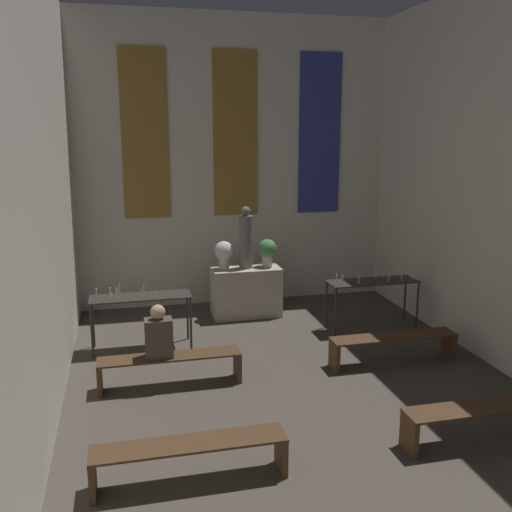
{
  "coord_description": "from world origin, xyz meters",
  "views": [
    {
      "loc": [
        -2.15,
        0.92,
        3.39
      ],
      "look_at": [
        0.0,
        9.99,
        1.29
      ],
      "focal_mm": 40.0,
      "sensor_mm": 36.0,
      "label": 1
    }
  ],
  "objects_px": {
    "altar": "(246,291)",
    "candle_rack_left": "(140,302)",
    "pew_back_left": "(170,364)",
    "statue": "(246,240)",
    "pew_third_right": "(486,415)",
    "pew_third_left": "(190,453)",
    "flower_vase_right": "(267,250)",
    "candle_rack_right": "(372,286)",
    "person_seated": "(159,334)",
    "flower_vase_left": "(224,253)",
    "pew_back_right": "(394,343)"
  },
  "relations": [
    {
      "from": "person_seated",
      "to": "candle_rack_right",
      "type": "bearing_deg",
      "value": 21.51
    },
    {
      "from": "flower_vase_left",
      "to": "person_seated",
      "type": "bearing_deg",
      "value": -116.85
    },
    {
      "from": "altar",
      "to": "statue",
      "type": "xyz_separation_m",
      "value": [
        0.0,
        0.0,
        0.97
      ]
    },
    {
      "from": "candle_rack_left",
      "to": "pew_back_right",
      "type": "height_order",
      "value": "candle_rack_left"
    },
    {
      "from": "altar",
      "to": "candle_rack_right",
      "type": "bearing_deg",
      "value": -32.3
    },
    {
      "from": "candle_rack_left",
      "to": "person_seated",
      "type": "height_order",
      "value": "person_seated"
    },
    {
      "from": "flower_vase_left",
      "to": "pew_back_right",
      "type": "xyz_separation_m",
      "value": [
        2.03,
        -2.69,
        -0.89
      ]
    },
    {
      "from": "person_seated",
      "to": "pew_back_left",
      "type": "bearing_deg",
      "value": -0.0
    },
    {
      "from": "flower_vase_right",
      "to": "candle_rack_left",
      "type": "height_order",
      "value": "flower_vase_right"
    },
    {
      "from": "flower_vase_right",
      "to": "pew_third_left",
      "type": "bearing_deg",
      "value": -112.53
    },
    {
      "from": "pew_third_right",
      "to": "person_seated",
      "type": "relative_size",
      "value": 2.64
    },
    {
      "from": "statue",
      "to": "pew_third_right",
      "type": "xyz_separation_m",
      "value": [
        1.63,
        -4.89,
        -1.11
      ]
    },
    {
      "from": "flower_vase_left",
      "to": "flower_vase_right",
      "type": "relative_size",
      "value": 1.0
    },
    {
      "from": "altar",
      "to": "pew_third_right",
      "type": "height_order",
      "value": "altar"
    },
    {
      "from": "flower_vase_left",
      "to": "statue",
      "type": "bearing_deg",
      "value": 0.0
    },
    {
      "from": "altar",
      "to": "candle_rack_left",
      "type": "relative_size",
      "value": 0.8
    },
    {
      "from": "flower_vase_left",
      "to": "person_seated",
      "type": "distance_m",
      "value": 3.05
    },
    {
      "from": "statue",
      "to": "flower_vase_left",
      "type": "distance_m",
      "value": 0.46
    },
    {
      "from": "pew_back_left",
      "to": "statue",
      "type": "bearing_deg",
      "value": 58.79
    },
    {
      "from": "statue",
      "to": "pew_back_right",
      "type": "height_order",
      "value": "statue"
    },
    {
      "from": "person_seated",
      "to": "pew_third_left",
      "type": "bearing_deg",
      "value": -86.48
    },
    {
      "from": "altar",
      "to": "person_seated",
      "type": "height_order",
      "value": "person_seated"
    },
    {
      "from": "flower_vase_left",
      "to": "pew_third_left",
      "type": "distance_m",
      "value": 5.12
    },
    {
      "from": "candle_rack_left",
      "to": "candle_rack_right",
      "type": "relative_size",
      "value": 1.0
    },
    {
      "from": "statue",
      "to": "pew_third_left",
      "type": "relative_size",
      "value": 0.59
    },
    {
      "from": "candle_rack_right",
      "to": "pew_third_right",
      "type": "bearing_deg",
      "value": -94.88
    },
    {
      "from": "altar",
      "to": "candle_rack_right",
      "type": "distance_m",
      "value": 2.32
    },
    {
      "from": "flower_vase_right",
      "to": "pew_third_right",
      "type": "bearing_deg",
      "value": -75.96
    },
    {
      "from": "flower_vase_right",
      "to": "person_seated",
      "type": "distance_m",
      "value": 3.48
    },
    {
      "from": "pew_back_right",
      "to": "altar",
      "type": "bearing_deg",
      "value": 121.21
    },
    {
      "from": "pew_back_right",
      "to": "flower_vase_right",
      "type": "bearing_deg",
      "value": 114.49
    },
    {
      "from": "flower_vase_left",
      "to": "pew_back_left",
      "type": "relative_size",
      "value": 0.27
    },
    {
      "from": "candle_rack_right",
      "to": "pew_back_left",
      "type": "height_order",
      "value": "candle_rack_right"
    },
    {
      "from": "flower_vase_left",
      "to": "flower_vase_right",
      "type": "height_order",
      "value": "same"
    },
    {
      "from": "pew_third_right",
      "to": "statue",
      "type": "bearing_deg",
      "value": 108.39
    },
    {
      "from": "flower_vase_right",
      "to": "candle_rack_right",
      "type": "height_order",
      "value": "flower_vase_right"
    },
    {
      "from": "statue",
      "to": "candle_rack_left",
      "type": "xyz_separation_m",
      "value": [
        -1.95,
        -1.23,
        -0.67
      ]
    },
    {
      "from": "candle_rack_right",
      "to": "flower_vase_right",
      "type": "bearing_deg",
      "value": 141.41
    },
    {
      "from": "altar",
      "to": "pew_back_right",
      "type": "relative_size",
      "value": 0.65
    },
    {
      "from": "altar",
      "to": "pew_back_left",
      "type": "xyz_separation_m",
      "value": [
        -1.63,
        -2.69,
        -0.14
      ]
    },
    {
      "from": "candle_rack_left",
      "to": "candle_rack_right",
      "type": "bearing_deg",
      "value": -0.01
    },
    {
      "from": "pew_third_left",
      "to": "pew_back_left",
      "type": "bearing_deg",
      "value": 90.0
    },
    {
      "from": "altar",
      "to": "flower_vase_left",
      "type": "bearing_deg",
      "value": 180.0
    },
    {
      "from": "altar",
      "to": "pew_back_left",
      "type": "height_order",
      "value": "altar"
    },
    {
      "from": "flower_vase_right",
      "to": "pew_third_right",
      "type": "xyz_separation_m",
      "value": [
        1.22,
        -4.89,
        -0.89
      ]
    },
    {
      "from": "candle_rack_left",
      "to": "pew_back_left",
      "type": "height_order",
      "value": "candle_rack_left"
    },
    {
      "from": "candle_rack_right",
      "to": "person_seated",
      "type": "distance_m",
      "value": 3.98
    },
    {
      "from": "flower_vase_left",
      "to": "candle_rack_left",
      "type": "xyz_separation_m",
      "value": [
        -1.54,
        -1.23,
        -0.45
      ]
    },
    {
      "from": "candle_rack_left",
      "to": "pew_third_left",
      "type": "bearing_deg",
      "value": -85.03
    },
    {
      "from": "statue",
      "to": "flower_vase_right",
      "type": "distance_m",
      "value": 0.46
    }
  ]
}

